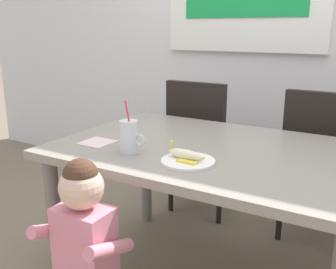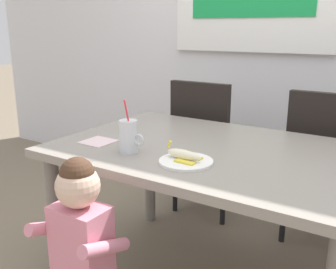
{
  "view_description": "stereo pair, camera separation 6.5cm",
  "coord_description": "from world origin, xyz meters",
  "views": [
    {
      "loc": [
        0.71,
        -1.62,
        1.3
      ],
      "look_at": [
        -0.18,
        -0.1,
        0.81
      ],
      "focal_mm": 41.09,
      "sensor_mm": 36.0,
      "label": 1
    },
    {
      "loc": [
        0.77,
        -1.59,
        1.3
      ],
      "look_at": [
        -0.18,
        -0.1,
        0.81
      ],
      "focal_mm": 41.09,
      "sensor_mm": 36.0,
      "label": 2
    }
  ],
  "objects": [
    {
      "name": "snack_plate",
      "position": [
        0.01,
        -0.25,
        0.75
      ],
      "size": [
        0.23,
        0.23,
        0.01
      ],
      "primitive_type": "cylinder",
      "color": "white",
      "rests_on": "dining_table"
    },
    {
      "name": "milk_cup",
      "position": [
        -0.28,
        -0.27,
        0.81
      ],
      "size": [
        0.13,
        0.08,
        0.25
      ],
      "color": "silver",
      "rests_on": "dining_table"
    },
    {
      "name": "toddler_standing",
      "position": [
        -0.24,
        -0.64,
        0.53
      ],
      "size": [
        0.33,
        0.24,
        0.84
      ],
      "color": "#3F4760",
      "rests_on": "ground"
    },
    {
      "name": "peeled_banana",
      "position": [
        -0.0,
        -0.25,
        0.78
      ],
      "size": [
        0.17,
        0.11,
        0.07
      ],
      "rotation": [
        0.0,
        0.0,
        -0.08
      ],
      "color": "#F4EAC6",
      "rests_on": "snack_plate"
    },
    {
      "name": "dining_chair_left",
      "position": [
        -0.39,
        0.73,
        0.54
      ],
      "size": [
        0.44,
        0.44,
        0.96
      ],
      "rotation": [
        0.0,
        0.0,
        3.14
      ],
      "color": "black",
      "rests_on": "ground"
    },
    {
      "name": "back_wall",
      "position": [
        -0.0,
        1.32,
        1.45
      ],
      "size": [
        6.4,
        0.17,
        2.9
      ],
      "color": "silver",
      "rests_on": "ground"
    },
    {
      "name": "dining_chair_right",
      "position": [
        0.4,
        0.73,
        0.54
      ],
      "size": [
        0.44,
        0.44,
        0.96
      ],
      "rotation": [
        0.0,
        0.0,
        3.14
      ],
      "color": "black",
      "rests_on": "ground"
    },
    {
      "name": "dining_table",
      "position": [
        0.0,
        0.0,
        0.66
      ],
      "size": [
        1.46,
        0.99,
        0.75
      ],
      "color": "gray",
      "rests_on": "ground"
    },
    {
      "name": "paper_napkin",
      "position": [
        -0.52,
        -0.22,
        0.75
      ],
      "size": [
        0.15,
        0.15,
        0.0
      ],
      "primitive_type": "cube",
      "rotation": [
        0.0,
        0.0,
        -0.03
      ],
      "color": "silver",
      "rests_on": "dining_table"
    }
  ]
}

